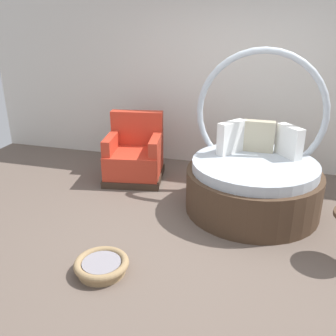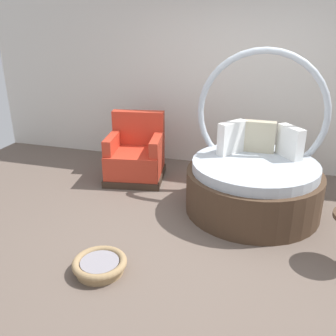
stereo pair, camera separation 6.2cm
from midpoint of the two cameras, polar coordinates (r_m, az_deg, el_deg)
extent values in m
cube|color=#66564C|center=(4.18, 4.06, -9.88)|extent=(8.00, 8.00, 0.02)
cube|color=silver|center=(5.76, 9.14, 15.11)|extent=(8.00, 0.12, 3.06)
cylinder|color=#473323|center=(4.62, 12.45, -3.35)|extent=(1.61, 1.61, 0.51)
cylinder|color=#B2BCC6|center=(4.49, 12.78, 0.31)|extent=(1.48, 1.48, 0.12)
torus|color=#B2BCC6|center=(4.76, 13.65, 8.01)|extent=(1.61, 0.08, 1.61)
cube|color=white|center=(4.69, 17.81, 3.93)|extent=(0.33, 0.37, 0.38)
cube|color=#BCB293|center=(4.77, 13.37, 4.79)|extent=(0.39, 0.12, 0.39)
cube|color=white|center=(4.65, 9.36, 4.68)|extent=(0.33, 0.39, 0.40)
cube|color=#38281E|center=(5.47, -5.47, -1.18)|extent=(0.92, 0.92, 0.10)
cube|color=red|center=(5.38, -5.55, 0.98)|extent=(0.88, 0.88, 0.34)
cube|color=red|center=(5.54, -5.08, 6.18)|extent=(0.78, 0.28, 0.50)
cube|color=red|center=(5.36, -9.02, 3.89)|extent=(0.23, 0.69, 0.22)
cube|color=red|center=(5.24, -2.22, 3.71)|extent=(0.23, 0.69, 0.22)
cylinder|color=#9E7F56|center=(3.63, -10.63, -15.05)|extent=(0.44, 0.44, 0.06)
torus|color=#9E7F56|center=(3.59, -10.70, -14.23)|extent=(0.51, 0.51, 0.07)
cylinder|color=gray|center=(3.60, -10.69, -14.35)|extent=(0.36, 0.36, 0.05)
camera|label=1|loc=(0.03, -90.40, -0.16)|focal=39.62mm
camera|label=2|loc=(0.03, 89.60, 0.16)|focal=39.62mm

